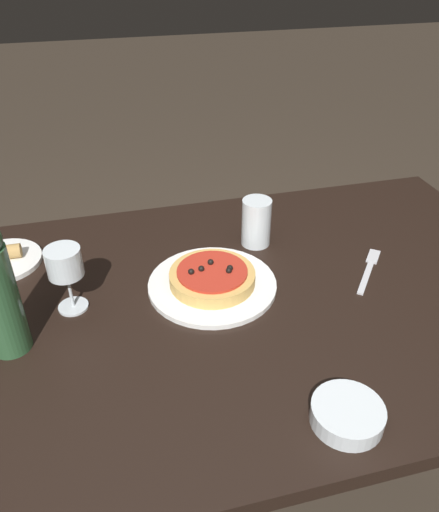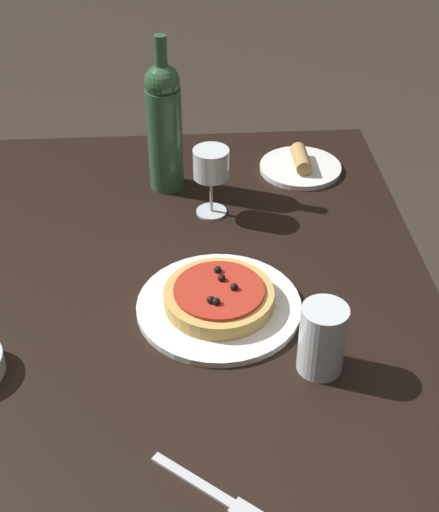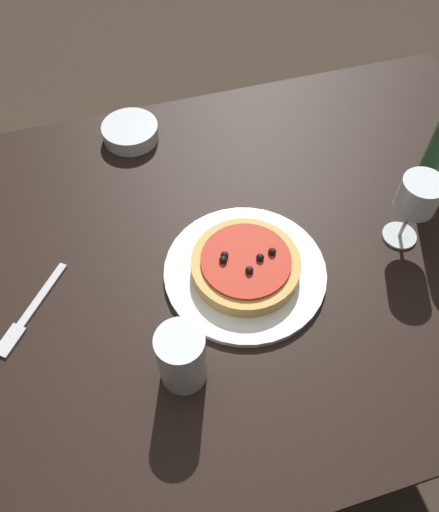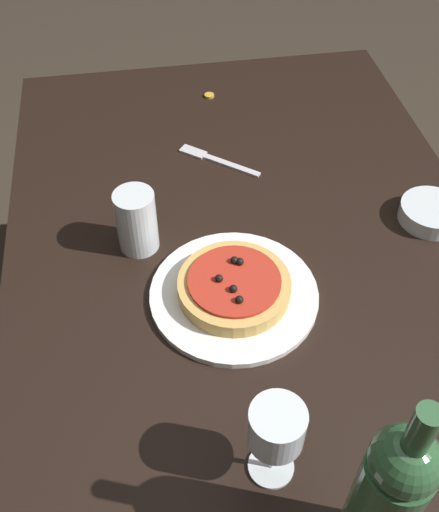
{
  "view_description": "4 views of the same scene",
  "coord_description": "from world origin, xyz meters",
  "px_view_note": "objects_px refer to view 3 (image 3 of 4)",
  "views": [
    {
      "loc": [
        0.27,
        0.83,
        1.43
      ],
      "look_at": [
        0.05,
        -0.03,
        0.83
      ],
      "focal_mm": 35.0,
      "sensor_mm": 36.0,
      "label": 1
    },
    {
      "loc": [
        -0.89,
        0.01,
        1.57
      ],
      "look_at": [
        0.12,
        -0.06,
        0.81
      ],
      "focal_mm": 50.0,
      "sensor_mm": 36.0,
      "label": 2
    },
    {
      "loc": [
        -0.12,
        -0.51,
        1.5
      ],
      "look_at": [
        0.02,
        -0.02,
        0.76
      ],
      "focal_mm": 35.0,
      "sensor_mm": 36.0,
      "label": 3
    },
    {
      "loc": [
        0.7,
        -0.18,
        1.55
      ],
      "look_at": [
        0.03,
        -0.07,
        0.8
      ],
      "focal_mm": 42.0,
      "sensor_mm": 36.0,
      "label": 4
    }
  ],
  "objects_px": {
    "dining_table": "(206,282)",
    "fork": "(29,314)",
    "water_cup": "(182,358)",
    "side_bowl": "(130,132)",
    "dinner_plate": "(245,272)",
    "wine_glass": "(418,198)",
    "pizza": "(246,265)"
  },
  "relations": [
    {
      "from": "dining_table",
      "to": "fork",
      "type": "distance_m",
      "value": 0.33
    },
    {
      "from": "dining_table",
      "to": "water_cup",
      "type": "distance_m",
      "value": 0.27
    },
    {
      "from": "side_bowl",
      "to": "dining_table",
      "type": "bearing_deg",
      "value": -79.23
    },
    {
      "from": "dinner_plate",
      "to": "fork",
      "type": "bearing_deg",
      "value": 176.14
    },
    {
      "from": "wine_glass",
      "to": "side_bowl",
      "type": "height_order",
      "value": "wine_glass"
    },
    {
      "from": "pizza",
      "to": "water_cup",
      "type": "xyz_separation_m",
      "value": [
        -0.15,
        -0.15,
        0.03
      ]
    },
    {
      "from": "dining_table",
      "to": "pizza",
      "type": "height_order",
      "value": "pizza"
    },
    {
      "from": "water_cup",
      "to": "side_bowl",
      "type": "height_order",
      "value": "water_cup"
    },
    {
      "from": "wine_glass",
      "to": "fork",
      "type": "bearing_deg",
      "value": 177.55
    },
    {
      "from": "pizza",
      "to": "side_bowl",
      "type": "xyz_separation_m",
      "value": [
        -0.13,
        0.41,
        -0.01
      ]
    },
    {
      "from": "dining_table",
      "to": "dinner_plate",
      "type": "bearing_deg",
      "value": -40.96
    },
    {
      "from": "water_cup",
      "to": "wine_glass",
      "type": "bearing_deg",
      "value": 17.89
    },
    {
      "from": "water_cup",
      "to": "dining_table",
      "type": "bearing_deg",
      "value": 66.15
    },
    {
      "from": "dining_table",
      "to": "wine_glass",
      "type": "bearing_deg",
      "value": -8.75
    },
    {
      "from": "dining_table",
      "to": "water_cup",
      "type": "height_order",
      "value": "water_cup"
    },
    {
      "from": "dinner_plate",
      "to": "pizza",
      "type": "height_order",
      "value": "pizza"
    },
    {
      "from": "dinner_plate",
      "to": "side_bowl",
      "type": "relative_size",
      "value": 2.38
    },
    {
      "from": "wine_glass",
      "to": "dinner_plate",
      "type": "bearing_deg",
      "value": 179.3
    },
    {
      "from": "side_bowl",
      "to": "fork",
      "type": "xyz_separation_m",
      "value": [
        -0.25,
        -0.39,
        -0.01
      ]
    },
    {
      "from": "water_cup",
      "to": "side_bowl",
      "type": "distance_m",
      "value": 0.57
    },
    {
      "from": "pizza",
      "to": "water_cup",
      "type": "distance_m",
      "value": 0.22
    },
    {
      "from": "dining_table",
      "to": "fork",
      "type": "xyz_separation_m",
      "value": [
        -0.32,
        -0.03,
        0.08
      ]
    },
    {
      "from": "pizza",
      "to": "water_cup",
      "type": "relative_size",
      "value": 1.57
    },
    {
      "from": "dining_table",
      "to": "water_cup",
      "type": "bearing_deg",
      "value": -113.85
    },
    {
      "from": "fork",
      "to": "dining_table",
      "type": "bearing_deg",
      "value": 133.79
    },
    {
      "from": "dining_table",
      "to": "wine_glass",
      "type": "height_order",
      "value": "wine_glass"
    },
    {
      "from": "dinner_plate",
      "to": "water_cup",
      "type": "height_order",
      "value": "water_cup"
    },
    {
      "from": "dinner_plate",
      "to": "fork",
      "type": "xyz_separation_m",
      "value": [
        -0.38,
        0.03,
        -0.0
      ]
    },
    {
      "from": "side_bowl",
      "to": "water_cup",
      "type": "bearing_deg",
      "value": -92.28
    },
    {
      "from": "dinner_plate",
      "to": "fork",
      "type": "distance_m",
      "value": 0.38
    },
    {
      "from": "dinner_plate",
      "to": "water_cup",
      "type": "bearing_deg",
      "value": -134.94
    },
    {
      "from": "fork",
      "to": "water_cup",
      "type": "bearing_deg",
      "value": 91.08
    }
  ]
}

